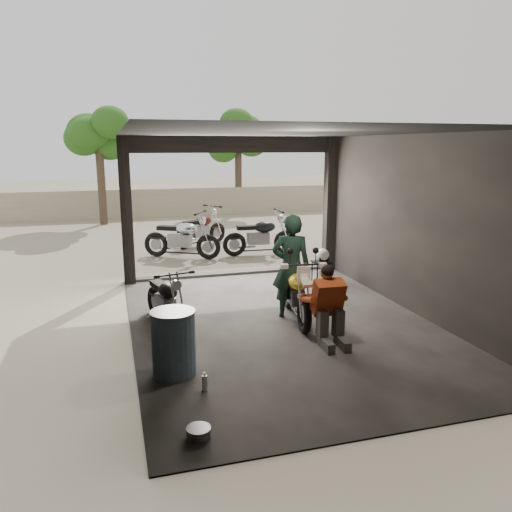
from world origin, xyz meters
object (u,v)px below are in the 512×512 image
outside_bike_a (182,235)px  stool (321,264)px  left_bike (166,297)px  helmet (322,255)px  sign_post (372,206)px  outside_bike_b (201,226)px  main_bike (296,288)px  oil_drum (174,344)px  outside_bike_c (260,233)px  rider (291,267)px  mechanic (331,308)px

outside_bike_a → stool: (2.62, -3.37, -0.22)m
left_bike → outside_bike_a: (0.98, 5.18, 0.13)m
helmet → sign_post: (1.91, 1.33, 0.87)m
outside_bike_b → sign_post: (3.76, -3.57, 0.91)m
main_bike → outside_bike_a: 5.63m
oil_drum → outside_bike_a: bearing=81.2°
main_bike → outside_bike_c: bearing=88.3°
helmet → main_bike: bearing=-135.2°
main_bike → outside_bike_c: outside_bike_c is taller
outside_bike_a → sign_post: size_ratio=0.84×
stool → left_bike: bearing=-153.3°
main_bike → oil_drum: main_bike is taller
rider → oil_drum: size_ratio=2.09×
outside_bike_c → sign_post: size_ratio=0.82×
mechanic → outside_bike_a: bearing=104.2°
outside_bike_b → helmet: size_ratio=5.57×
oil_drum → sign_post: size_ratio=0.39×
outside_bike_b → stool: outside_bike_b is taller
mechanic → outside_bike_c: bearing=85.7°
outside_bike_a → stool: outside_bike_a is taller
oil_drum → sign_post: sign_post is taller
sign_post → mechanic: bearing=-127.3°
outside_bike_b → outside_bike_a: bearing=119.3°
helmet → oil_drum: oil_drum is taller
left_bike → outside_bike_c: size_ratio=0.82×
left_bike → outside_bike_a: size_ratio=0.80×
mechanic → oil_drum: size_ratio=1.33×
mechanic → stool: (1.30, 3.34, -0.17)m
rider → sign_post: 4.75m
outside_bike_b → helmet: bearing=167.5°
main_bike → helmet: size_ratio=5.42×
outside_bike_a → outside_bike_c: bearing=-66.0°
oil_drum → main_bike: bearing=34.6°
outside_bike_a → stool: size_ratio=3.85×
outside_bike_c → sign_post: 3.14m
stool → rider: bearing=-126.1°
outside_bike_c → rider: size_ratio=0.99×
left_bike → outside_bike_c: 5.88m
rider → helmet: bearing=-108.0°
outside_bike_c → helmet: size_ratio=5.80×
left_bike → outside_bike_c: outside_bike_c is taller
left_bike → stool: 4.04m
outside_bike_b → mechanic: bearing=150.5°
outside_bike_a → outside_bike_c: outside_bike_a is taller
left_bike → sign_post: 6.43m
left_bike → mechanic: mechanic is taller
main_bike → rider: size_ratio=0.93×
oil_drum → rider: bearing=37.4°
mechanic → main_bike: bearing=97.9°
rider → mechanic: rider is taller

